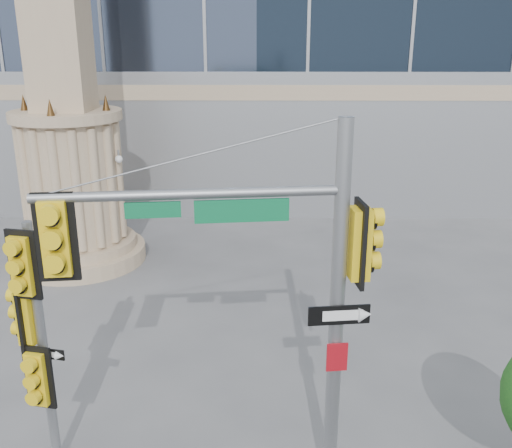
{
  "coord_description": "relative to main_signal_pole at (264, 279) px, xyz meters",
  "views": [
    {
      "loc": [
        0.22,
        -9.16,
        7.33
      ],
      "look_at": [
        0.11,
        2.0,
        3.65
      ],
      "focal_mm": 40.0,
      "sensor_mm": 36.0,
      "label": 1
    }
  ],
  "objects": [
    {
      "name": "ground",
      "position": [
        -0.27,
        1.33,
        -3.88
      ],
      "size": [
        120.0,
        120.0,
        0.0
      ],
      "primitive_type": "plane",
      "color": "#545456",
      "rests_on": "ground"
    },
    {
      "name": "monument",
      "position": [
        -6.27,
        10.33,
        1.63
      ],
      "size": [
        4.4,
        4.4,
        16.6
      ],
      "color": "tan",
      "rests_on": "ground"
    },
    {
      "name": "main_signal_pole",
      "position": [
        0.0,
        0.0,
        0.0
      ],
      "size": [
        4.86,
        0.99,
        6.27
      ],
      "rotation": [
        0.0,
        0.0,
        0.12
      ],
      "color": "slate",
      "rests_on": "ground"
    },
    {
      "name": "secondary_signal_pole",
      "position": [
        -3.77,
        0.45,
        -1.19
      ],
      "size": [
        0.8,
        0.69,
        4.59
      ],
      "rotation": [
        0.0,
        0.0,
        -0.2
      ],
      "color": "slate",
      "rests_on": "ground"
    }
  ]
}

